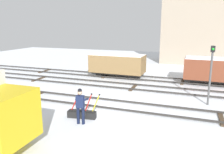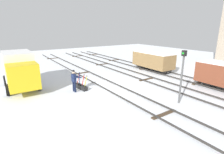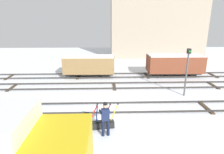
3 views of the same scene
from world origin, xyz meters
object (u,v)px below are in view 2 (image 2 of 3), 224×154
(switch_lever_frame, at_px, (81,86))
(delivery_truck, at_px, (20,69))
(freight_car_back_track, at_px, (153,60))
(rail_worker, at_px, (74,79))
(signal_post, at_px, (182,72))

(switch_lever_frame, bearing_deg, delivery_truck, -134.20)
(switch_lever_frame, bearing_deg, freight_car_back_track, 89.49)
(rail_worker, bearing_deg, signal_post, 31.81)
(rail_worker, height_order, delivery_truck, delivery_truck)
(signal_post, bearing_deg, delivery_truck, -137.47)
(delivery_truck, bearing_deg, freight_car_back_track, 83.42)
(signal_post, xyz_separation_m, freight_car_back_track, (-7.69, 5.41, -0.97))
(delivery_truck, height_order, freight_car_back_track, delivery_truck)
(switch_lever_frame, height_order, rail_worker, rail_worker)
(switch_lever_frame, xyz_separation_m, rail_worker, (0.28, -0.67, 0.78))
(switch_lever_frame, height_order, delivery_truck, delivery_truck)
(switch_lever_frame, distance_m, signal_post, 7.99)
(switch_lever_frame, distance_m, delivery_truck, 5.27)
(rail_worker, height_order, freight_car_back_track, freight_car_back_track)
(switch_lever_frame, distance_m, freight_car_back_track, 9.99)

